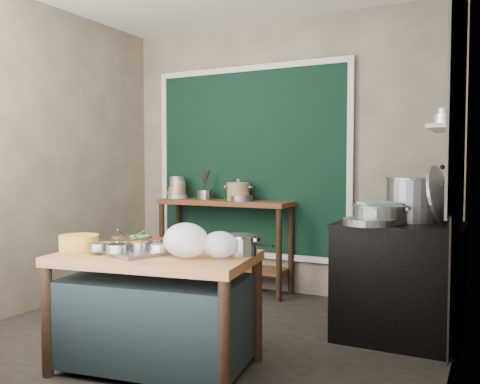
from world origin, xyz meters
The scene contains 30 objects.
floor centered at (0.00, 0.00, -0.01)m, with size 3.50×3.00×0.02m, color black.
back_wall centered at (0.00, 1.51, 1.40)m, with size 3.50×0.02×2.80m, color gray.
left_wall centered at (-1.76, 0.00, 1.40)m, with size 0.02×3.00×2.80m, color gray.
right_wall centered at (1.76, 0.00, 1.40)m, with size 0.02×3.00×2.80m, color gray.
curtain_panel centered at (-0.35, 1.47, 1.35)m, with size 2.10×0.02×1.90m, color black.
curtain_frame centered at (-0.35, 1.46, 1.35)m, with size 2.22×0.03×2.02m, color beige, non-canonical shape.
tile_panel centered at (1.74, 0.55, 1.85)m, with size 0.02×1.70×1.70m, color #B2B2AA.
soot_patch centered at (1.74, 0.65, 0.70)m, with size 0.01×1.30×1.30m, color black.
wall_shelf centered at (1.63, 0.85, 1.60)m, with size 0.22×0.70×0.03m, color beige.
prep_table centered at (0.05, -0.75, 0.38)m, with size 1.25×0.72×0.75m, color #9A6738.
back_counter centered at (-0.55, 1.28, 0.47)m, with size 1.45×0.40×0.95m, color brown.
stove_block centered at (1.35, 0.55, 0.42)m, with size 0.90×0.68×0.85m, color black.
stove_top centered at (1.35, 0.55, 0.86)m, with size 0.92×0.69×0.03m, color black.
condiment_tray centered at (-0.12, -0.77, 0.76)m, with size 0.53×0.38×0.02m, color gray.
condiment_bowls centered at (-0.11, -0.75, 0.80)m, with size 0.56×0.44×0.06m.
yellow_basin centered at (-0.49, -0.86, 0.80)m, with size 0.26×0.26×0.10m, color gold.
saucepan centered at (0.55, -0.54, 0.81)m, with size 0.23×0.23×0.13m, color gray, non-canonical shape.
plastic_bag_a centered at (0.31, -0.79, 0.86)m, with size 0.29×0.24×0.22m, color white.
plastic_bag_b centered at (0.50, -0.71, 0.83)m, with size 0.22×0.19×0.16m, color white.
bowl_stack centered at (-1.14, 1.28, 1.06)m, with size 0.22×0.22×0.24m.
utensil_cup centered at (-0.79, 1.28, 1.00)m, with size 0.17×0.17×0.10m, color gray.
ceramic_crock centered at (-0.38, 1.28, 1.03)m, with size 0.25×0.25×0.17m, color #91764F, non-canonical shape.
wide_bowl centered at (-0.33, 1.25, 0.98)m, with size 0.24×0.24×0.06m, color gray.
stock_pot centered at (1.42, 0.73, 1.05)m, with size 0.44×0.44×0.34m, color gray, non-canonical shape.
pot_lid centered at (1.62, 0.57, 1.10)m, with size 0.44×0.44×0.02m, color gray.
steamer centered at (1.20, 0.51, 0.95)m, with size 0.42×0.42×0.14m, color gray, non-canonical shape.
green_cloth centered at (1.20, 0.51, 1.03)m, with size 0.28×0.21×0.02m, color #599485.
shallow_pan centered at (1.17, 0.31, 0.90)m, with size 0.37×0.37×0.05m, color gray.
shelf_bowl_stack centered at (1.63, 0.78, 1.68)m, with size 0.16×0.16×0.13m.
shelf_bowl_green centered at (1.63, 1.09, 1.64)m, with size 0.14×0.14×0.05m, color gray.
Camera 1 is at (1.98, -3.38, 1.31)m, focal length 38.00 mm.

